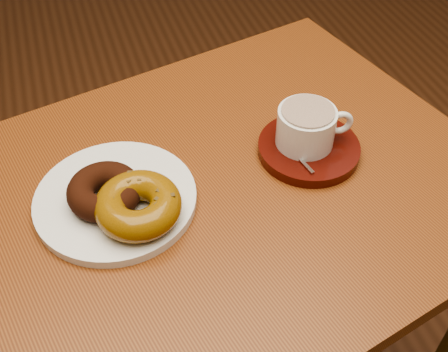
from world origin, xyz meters
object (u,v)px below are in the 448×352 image
object	(u,v)px
donut_plate	(116,199)
coffee_cup	(307,126)
saucer	(309,149)
cafe_table	(213,241)

from	to	relation	value
donut_plate	coffee_cup	bearing A→B (deg)	3.68
saucer	coffee_cup	xyz separation A→B (m)	(-0.00, 0.01, 0.04)
donut_plate	saucer	xyz separation A→B (m)	(0.32, 0.01, 0.00)
saucer	cafe_table	bearing A→B (deg)	-171.03
coffee_cup	donut_plate	bearing A→B (deg)	-166.03
cafe_table	saucer	bearing A→B (deg)	-4.66
cafe_table	saucer	xyz separation A→B (m)	(0.18, 0.03, 0.14)
cafe_table	saucer	world-z (taller)	saucer
coffee_cup	cafe_table	bearing A→B (deg)	-157.89
donut_plate	saucer	world-z (taller)	saucer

